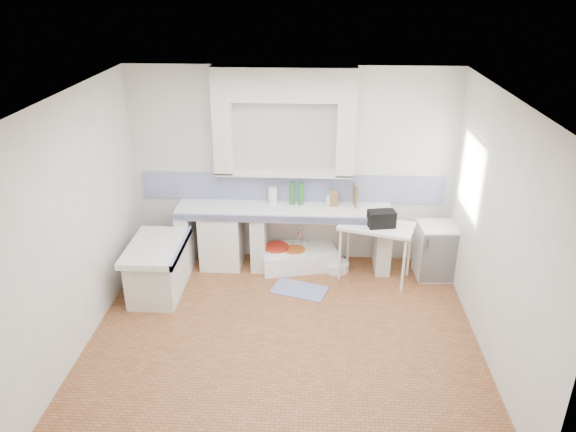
{
  "coord_description": "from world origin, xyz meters",
  "views": [
    {
      "loc": [
        0.33,
        -5.22,
        3.91
      ],
      "look_at": [
        0.0,
        1.0,
        1.1
      ],
      "focal_mm": 33.97,
      "sensor_mm": 36.0,
      "label": 1
    }
  ],
  "objects_px": {
    "stove": "(222,239)",
    "side_table": "(375,251)",
    "fridge": "(435,251)",
    "sink": "(298,258)"
  },
  "relations": [
    {
      "from": "sink",
      "to": "fridge",
      "type": "distance_m",
      "value": 1.92
    },
    {
      "from": "stove",
      "to": "side_table",
      "type": "xyz_separation_m",
      "value": [
        2.16,
        -0.26,
        -0.0
      ]
    },
    {
      "from": "side_table",
      "to": "fridge",
      "type": "distance_m",
      "value": 0.85
    },
    {
      "from": "stove",
      "to": "sink",
      "type": "xyz_separation_m",
      "value": [
        1.1,
        -0.01,
        -0.28
      ]
    },
    {
      "from": "side_table",
      "to": "fridge",
      "type": "height_order",
      "value": "fridge"
    },
    {
      "from": "stove",
      "to": "fridge",
      "type": "height_order",
      "value": "stove"
    },
    {
      "from": "sink",
      "to": "side_table",
      "type": "height_order",
      "value": "side_table"
    },
    {
      "from": "fridge",
      "to": "stove",
      "type": "bearing_deg",
      "value": 173.03
    },
    {
      "from": "stove",
      "to": "side_table",
      "type": "bearing_deg",
      "value": -6.12
    },
    {
      "from": "side_table",
      "to": "fridge",
      "type": "xyz_separation_m",
      "value": [
        0.84,
        0.1,
        -0.02
      ]
    }
  ]
}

